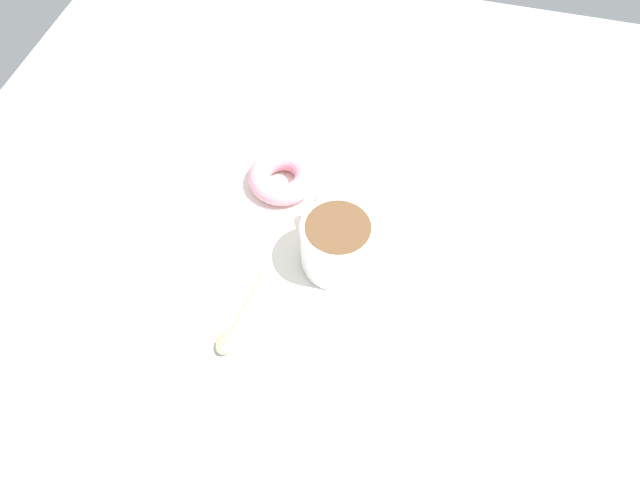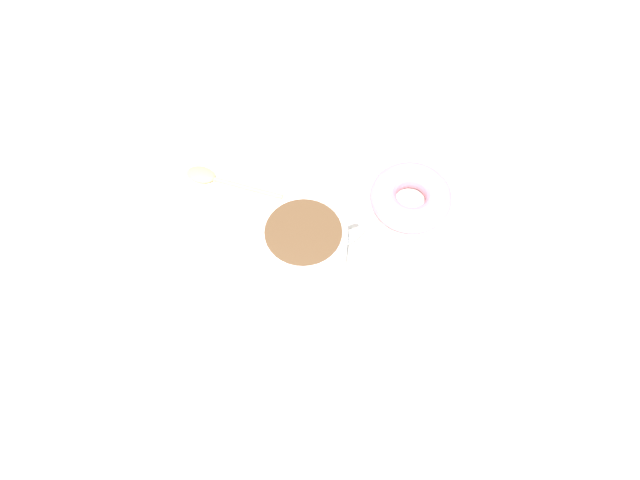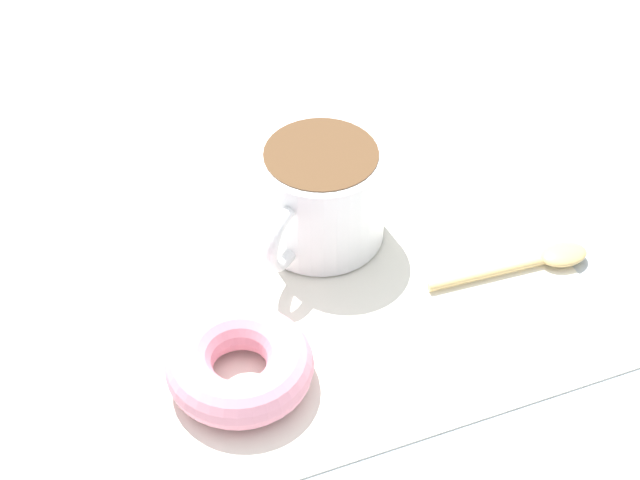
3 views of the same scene
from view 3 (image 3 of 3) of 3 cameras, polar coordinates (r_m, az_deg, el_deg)
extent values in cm
cube|color=#B2BCC6|center=(80.19, -1.14, -1.05)|extent=(120.00, 120.00, 2.00)
cube|color=white|center=(78.44, 0.00, -1.13)|extent=(36.25, 36.25, 0.30)
cylinder|color=white|center=(77.86, 0.06, 2.44)|extent=(9.40, 9.40, 7.59)
cylinder|color=brown|center=(75.53, 0.06, 4.48)|extent=(8.20, 8.20, 0.60)
torus|color=white|center=(74.58, -1.81, 0.14)|extent=(3.80, 4.66, 5.15)
torus|color=pink|center=(69.83, -4.31, -6.67)|extent=(9.69, 9.69, 3.12)
ellipsoid|color=#D8B772|center=(80.09, 12.86, -0.75)|extent=(2.83, 3.87, 0.90)
cylinder|color=#D8B772|center=(77.95, 9.10, -1.76)|extent=(1.76, 9.62, 0.56)
camera|label=1|loc=(0.93, 34.80, 47.80)|focal=35.00mm
camera|label=2|loc=(0.93, -24.15, 51.54)|focal=40.00mm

